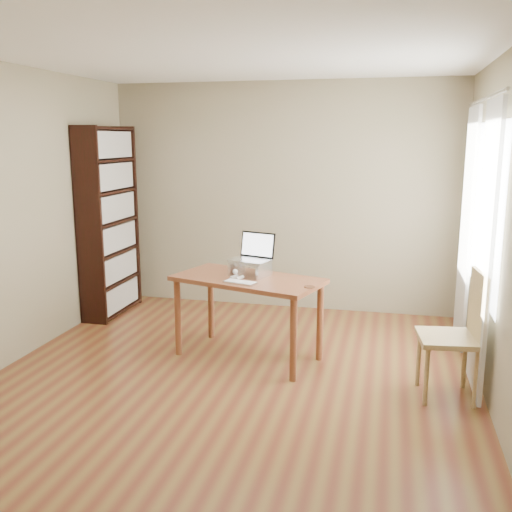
{
  "coord_description": "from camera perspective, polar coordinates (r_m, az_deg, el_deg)",
  "views": [
    {
      "loc": [
        1.23,
        -4.2,
        1.97
      ],
      "look_at": [
        0.09,
        0.56,
        0.95
      ],
      "focal_mm": 40.0,
      "sensor_mm": 36.0,
      "label": 1
    }
  ],
  "objects": [
    {
      "name": "laptop_stand",
      "position": [
        5.14,
        -0.61,
        -1.06
      ],
      "size": [
        0.32,
        0.25,
        0.13
      ],
      "rotation": [
        0.0,
        0.0,
        -0.29
      ],
      "color": "silver",
      "rests_on": "desk"
    },
    {
      "name": "chair",
      "position": [
        4.61,
        19.7,
        -7.04
      ],
      "size": [
        0.49,
        0.49,
        1.0
      ],
      "rotation": [
        0.0,
        0.0,
        0.12
      ],
      "color": "tan",
      "rests_on": "ground"
    },
    {
      "name": "cat",
      "position": [
        5.18,
        -0.82,
        -1.15
      ],
      "size": [
        0.25,
        0.48,
        0.15
      ],
      "rotation": [
        0.0,
        0.0,
        -0.34
      ],
      "color": "#483E38",
      "rests_on": "desk"
    },
    {
      "name": "coaster",
      "position": [
        4.78,
        5.36,
        -3.09
      ],
      "size": [
        0.09,
        0.09,
        0.01
      ],
      "primitive_type": "cylinder",
      "color": "brown",
      "rests_on": "desk"
    },
    {
      "name": "laptop",
      "position": [
        5.18,
        -0.44,
        0.28
      ],
      "size": [
        0.4,
        0.38,
        0.24
      ],
      "rotation": [
        0.0,
        0.0,
        -0.29
      ],
      "color": "silver",
      "rests_on": "laptop_stand"
    },
    {
      "name": "bookshelf",
      "position": [
        6.58,
        -14.48,
        3.32
      ],
      "size": [
        0.3,
        0.9,
        2.1
      ],
      "color": "black",
      "rests_on": "ground"
    },
    {
      "name": "curtains",
      "position": [
        5.11,
        21.02,
        1.93
      ],
      "size": [
        0.03,
        1.9,
        2.25
      ],
      "color": "white",
      "rests_on": "ground"
    },
    {
      "name": "desk",
      "position": [
        5.11,
        -0.82,
        -3.32
      ],
      "size": [
        1.44,
        1.0,
        0.75
      ],
      "rotation": [
        0.0,
        0.0,
        -0.29
      ],
      "color": "brown",
      "rests_on": "ground"
    },
    {
      "name": "room",
      "position": [
        4.43,
        -2.44,
        3.03
      ],
      "size": [
        4.04,
        4.54,
        2.64
      ],
      "color": "#632C1A",
      "rests_on": "ground"
    },
    {
      "name": "keyboard",
      "position": [
        4.88,
        -1.59,
        -2.65
      ],
      "size": [
        0.3,
        0.19,
        0.02
      ],
      "rotation": [
        0.0,
        0.0,
        -0.25
      ],
      "color": "silver",
      "rests_on": "desk"
    }
  ]
}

